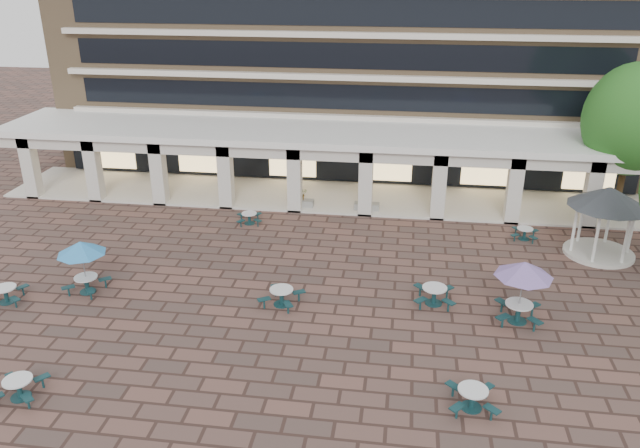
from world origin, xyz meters
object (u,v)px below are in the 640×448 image
at_px(gazebo, 608,205).
at_px(planter_right, 367,204).
at_px(picnic_table_2, 472,397).
at_px(planter_left, 301,200).

height_order(gazebo, planter_right, gazebo).
distance_m(gazebo, planter_right, 13.21).
bearing_deg(gazebo, picnic_table_2, -119.61).
distance_m(planter_left, planter_right, 4.00).
bearing_deg(planter_left, planter_right, -0.00).
bearing_deg(planter_left, picnic_table_2, -63.15).
height_order(picnic_table_2, gazebo, gazebo).
bearing_deg(picnic_table_2, gazebo, 57.37).
bearing_deg(planter_right, planter_left, 180.00).
bearing_deg(planter_left, gazebo, -14.81).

